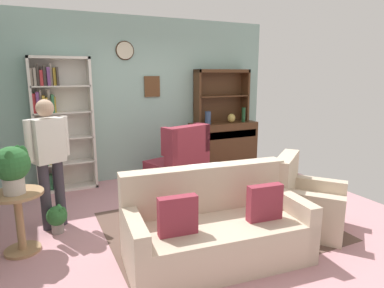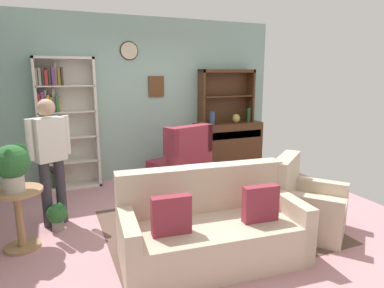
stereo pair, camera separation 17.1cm
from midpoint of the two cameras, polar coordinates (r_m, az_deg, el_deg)
ground_plane at (r=4.41m, az=-1.20°, el=-12.91°), size 5.40×4.60×0.02m
wall_back at (r=6.02m, az=-9.71°, el=7.63°), size 5.00×0.09×2.80m
area_rug at (r=4.24m, az=3.06°, el=-13.78°), size 2.61×2.07×0.01m
bookshelf at (r=5.65m, az=-22.80°, el=3.18°), size 0.90×0.30×2.10m
sideboard at (r=6.51m, az=4.62°, el=0.11°), size 1.30×0.45×0.92m
sideboard_hutch at (r=6.47m, az=4.29°, el=9.43°), size 1.10×0.26×1.00m
vase_tall at (r=6.17m, az=1.93°, el=4.48°), size 0.11×0.11×0.24m
vase_round at (r=6.44m, az=6.00°, el=4.42°), size 0.15×0.15×0.17m
bottle_wine at (r=6.55m, az=8.06°, el=4.98°), size 0.07×0.07×0.28m
couch_floral at (r=3.47m, az=2.56°, el=-14.33°), size 1.87×1.02×0.90m
armchair_floral at (r=4.28m, az=17.77°, el=-9.97°), size 1.07×1.08×0.88m
wingback_chair at (r=5.46m, az=-3.05°, el=-3.58°), size 0.98×0.99×1.05m
plant_stand at (r=4.00m, az=-28.60°, el=-10.69°), size 0.52×0.52×0.66m
potted_plant_large at (r=3.81m, az=-29.58°, el=-3.32°), size 0.35×0.35×0.49m
potted_plant_small at (r=4.34m, az=-23.14°, el=-11.43°), size 0.24×0.24×0.33m
person_reading at (r=4.30m, az=-24.30°, el=-1.72°), size 0.51×0.32×1.56m
coffee_table at (r=4.12m, az=0.54°, el=-9.25°), size 0.80×0.50×0.42m
book_stack at (r=4.10m, az=1.89°, el=-7.84°), size 0.21×0.15×0.07m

